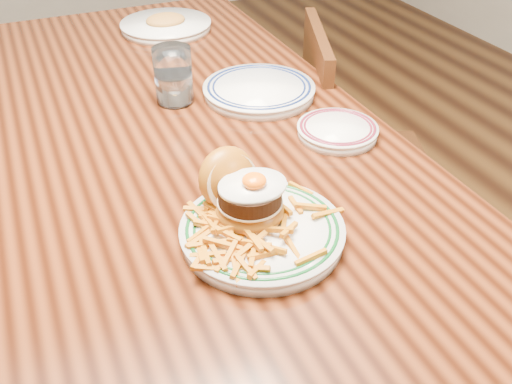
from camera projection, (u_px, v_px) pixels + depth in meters
name	position (u px, v px, depth m)	size (l,w,h in m)	color
floor	(192.00, 350.00, 1.66)	(6.00, 6.00, 0.00)	black
table	(172.00, 157.00, 1.27)	(0.85, 1.60, 0.75)	black
chair_right	(347.00, 156.00, 1.69)	(0.50, 0.50, 0.82)	#3E1E0D
main_plate	(256.00, 217.00, 0.90)	(0.26, 0.28, 0.13)	white
side_plate	(337.00, 130.00, 1.16)	(0.17, 0.17, 0.03)	white
rear_plate	(259.00, 90.00, 1.31)	(0.26, 0.26, 0.03)	white
water_glass	(174.00, 79.00, 1.27)	(0.08, 0.08, 0.13)	white
far_plate	(166.00, 25.00, 1.67)	(0.26, 0.26, 0.05)	white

